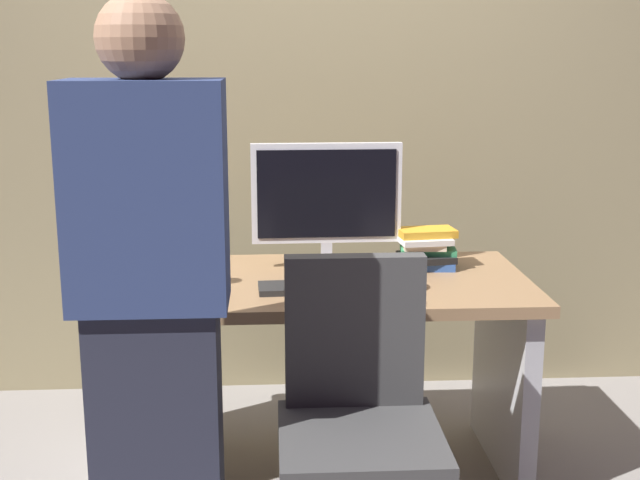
# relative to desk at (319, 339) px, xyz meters

# --- Properties ---
(ground_plane) EXTENTS (9.00, 9.00, 0.00)m
(ground_plane) POSITION_rel_desk_xyz_m (0.00, 0.00, -0.50)
(ground_plane) COLOR gray
(wall_back) EXTENTS (6.40, 0.10, 3.00)m
(wall_back) POSITION_rel_desk_xyz_m (0.00, 0.86, 1.00)
(wall_back) COLOR #8C7F5B
(wall_back) RESTS_ON ground
(desk) EXTENTS (1.46, 0.74, 0.72)m
(desk) POSITION_rel_desk_xyz_m (0.00, 0.00, 0.00)
(desk) COLOR #93704C
(desk) RESTS_ON ground
(office_chair) EXTENTS (0.52, 0.52, 0.94)m
(office_chair) POSITION_rel_desk_xyz_m (0.07, -0.69, -0.07)
(office_chair) COLOR black
(office_chair) RESTS_ON ground
(person_at_desk) EXTENTS (0.40, 0.24, 1.64)m
(person_at_desk) POSITION_rel_desk_xyz_m (-0.48, -0.69, 0.34)
(person_at_desk) COLOR #262838
(person_at_desk) RESTS_ON ground
(monitor) EXTENTS (0.54, 0.14, 0.46)m
(monitor) POSITION_rel_desk_xyz_m (0.04, 0.15, 0.48)
(monitor) COLOR silver
(monitor) RESTS_ON desk
(keyboard) EXTENTS (0.44, 0.15, 0.02)m
(keyboard) POSITION_rel_desk_xyz_m (0.01, -0.14, 0.23)
(keyboard) COLOR #262626
(keyboard) RESTS_ON desk
(mouse) EXTENTS (0.06, 0.10, 0.03)m
(mouse) POSITION_rel_desk_xyz_m (0.32, -0.13, 0.24)
(mouse) COLOR white
(mouse) RESTS_ON desk
(cup_near_keyboard) EXTENTS (0.07, 0.07, 0.10)m
(cup_near_keyboard) POSITION_rel_desk_xyz_m (-0.39, -0.05, 0.27)
(cup_near_keyboard) COLOR white
(cup_near_keyboard) RESTS_ON desk
(cup_by_monitor) EXTENTS (0.07, 0.07, 0.09)m
(cup_by_monitor) POSITION_rel_desk_xyz_m (-0.49, 0.15, 0.27)
(cup_by_monitor) COLOR white
(cup_by_monitor) RESTS_ON desk
(book_stack) EXTENTS (0.22, 0.19, 0.14)m
(book_stack) POSITION_rel_desk_xyz_m (0.40, 0.14, 0.29)
(book_stack) COLOR #3359A5
(book_stack) RESTS_ON desk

